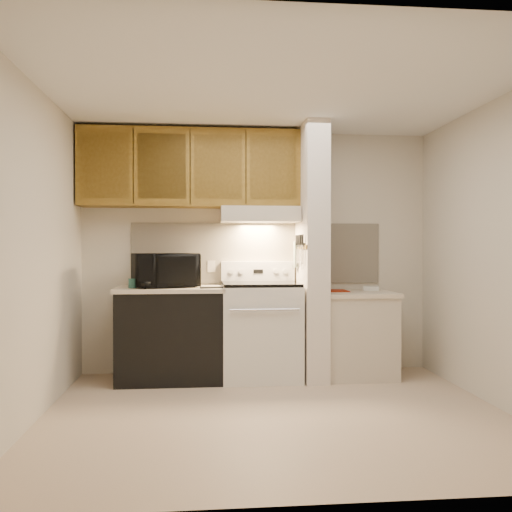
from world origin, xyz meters
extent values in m
plane|color=#C5AC91|center=(0.00, 0.00, 0.00)|extent=(3.60, 3.60, 0.00)
plane|color=white|center=(0.00, 0.00, 2.50)|extent=(3.60, 3.60, 0.00)
cube|color=beige|center=(0.00, 1.50, 1.25)|extent=(3.60, 2.50, 0.02)
cube|color=beige|center=(-1.80, 0.00, 1.25)|extent=(0.02, 3.00, 2.50)
cube|color=beige|center=(1.80, 0.00, 1.25)|extent=(0.02, 3.00, 2.50)
cube|color=beige|center=(0.00, 1.49, 1.24)|extent=(2.60, 0.02, 0.63)
cube|color=silver|center=(0.00, 1.16, 0.46)|extent=(0.76, 0.65, 0.92)
cube|color=black|center=(0.00, 0.84, 0.50)|extent=(0.50, 0.01, 0.30)
cylinder|color=silver|center=(0.00, 0.80, 0.72)|extent=(0.65, 0.02, 0.02)
cube|color=black|center=(0.00, 1.16, 0.94)|extent=(0.74, 0.64, 0.03)
cube|color=silver|center=(0.00, 1.44, 1.05)|extent=(0.76, 0.08, 0.20)
cube|color=black|center=(0.00, 1.40, 1.05)|extent=(0.10, 0.01, 0.04)
cylinder|color=silver|center=(-0.28, 1.40, 1.05)|extent=(0.05, 0.02, 0.05)
cylinder|color=silver|center=(-0.18, 1.40, 1.05)|extent=(0.05, 0.02, 0.05)
cylinder|color=silver|center=(0.18, 1.40, 1.05)|extent=(0.05, 0.02, 0.05)
cylinder|color=silver|center=(0.28, 1.40, 1.05)|extent=(0.05, 0.02, 0.05)
cube|color=black|center=(-0.88, 1.17, 0.43)|extent=(1.00, 0.63, 0.87)
cube|color=beige|center=(-0.88, 1.17, 0.89)|extent=(1.04, 0.67, 0.04)
cube|color=black|center=(-0.48, 0.97, 0.92)|extent=(0.23, 0.11, 0.02)
cylinder|color=#2C6258|center=(-1.23, 1.06, 0.96)|extent=(0.09, 0.09, 0.09)
cube|color=beige|center=(-0.48, 1.48, 1.10)|extent=(0.08, 0.01, 0.12)
imported|color=black|center=(-0.93, 1.15, 1.07)|extent=(0.69, 0.57, 0.33)
cube|color=silver|center=(0.51, 1.15, 1.25)|extent=(0.22, 0.70, 2.50)
cube|color=olive|center=(0.39, 1.15, 1.30)|extent=(0.01, 0.70, 0.04)
cube|color=black|center=(0.39, 1.10, 1.32)|extent=(0.02, 0.42, 0.04)
cube|color=silver|center=(0.38, 0.93, 1.22)|extent=(0.01, 0.03, 0.16)
cylinder|color=black|center=(0.38, 0.93, 1.37)|extent=(0.02, 0.02, 0.10)
cube|color=silver|center=(0.38, 1.01, 1.21)|extent=(0.01, 0.04, 0.18)
cylinder|color=black|center=(0.38, 1.03, 1.37)|extent=(0.02, 0.02, 0.10)
cube|color=silver|center=(0.38, 1.10, 1.20)|extent=(0.01, 0.04, 0.20)
cylinder|color=black|center=(0.38, 1.11, 1.37)|extent=(0.02, 0.02, 0.10)
cube|color=silver|center=(0.38, 1.18, 1.22)|extent=(0.01, 0.04, 0.16)
cylinder|color=black|center=(0.38, 1.19, 1.37)|extent=(0.02, 0.02, 0.10)
cube|color=silver|center=(0.38, 1.26, 1.21)|extent=(0.01, 0.04, 0.18)
cylinder|color=black|center=(0.38, 1.26, 1.37)|extent=(0.02, 0.02, 0.10)
cube|color=gray|center=(0.38, 1.32, 1.22)|extent=(0.03, 0.11, 0.27)
cube|color=beige|center=(0.97, 1.15, 0.40)|extent=(0.70, 0.60, 0.81)
cube|color=beige|center=(0.97, 1.15, 0.83)|extent=(0.74, 0.64, 0.04)
cube|color=maroon|center=(0.79, 1.25, 0.85)|extent=(0.21, 0.29, 0.01)
cube|color=white|center=(1.17, 1.33, 0.87)|extent=(0.18, 0.14, 0.04)
cube|color=beige|center=(0.00, 1.28, 1.62)|extent=(0.78, 0.44, 0.15)
cube|color=beige|center=(0.00, 1.07, 1.58)|extent=(0.78, 0.04, 0.06)
cube|color=olive|center=(-0.69, 1.32, 2.08)|extent=(2.18, 0.33, 0.77)
cube|color=olive|center=(-1.51, 1.17, 2.08)|extent=(0.46, 0.01, 0.63)
cube|color=black|center=(-1.23, 1.16, 2.08)|extent=(0.01, 0.01, 0.73)
cube|color=olive|center=(-0.96, 1.17, 2.08)|extent=(0.46, 0.01, 0.63)
cube|color=black|center=(-0.69, 1.16, 2.08)|extent=(0.01, 0.01, 0.73)
cube|color=olive|center=(-0.42, 1.17, 2.08)|extent=(0.46, 0.01, 0.63)
cube|color=black|center=(-0.14, 1.16, 2.08)|extent=(0.01, 0.01, 0.73)
cube|color=olive|center=(0.13, 1.17, 2.08)|extent=(0.46, 0.01, 0.63)
camera|label=1|loc=(-0.55, -4.15, 1.28)|focal=38.00mm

